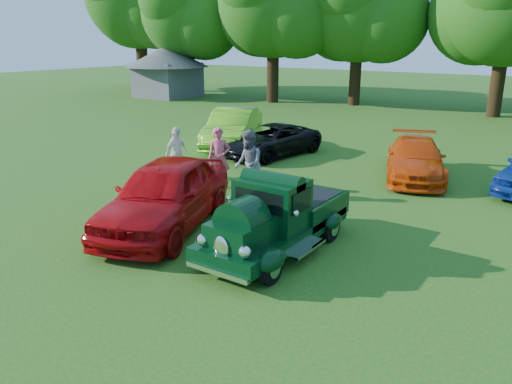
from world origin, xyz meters
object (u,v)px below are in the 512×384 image
Objects in this scene: gazebo at (167,65)px; back_car_lime at (233,128)px; spectator_pink at (219,158)px; spectator_white at (176,153)px; back_car_orange at (415,159)px; hero_pickup at (277,219)px; back_car_black at (272,140)px; spectator_grey at (248,164)px; red_convertible at (165,194)px.

back_car_lime is at bearing -37.99° from gazebo.
spectator_white is (-1.89, 0.12, -0.10)m from spectator_pink.
spectator_pink reaches higher than back_car_orange.
gazebo is at bearing 131.88° from back_car_orange.
hero_pickup is 0.88× the size of back_car_lime.
gazebo reaches higher than hero_pickup.
hero_pickup is 9.19m from back_car_black.
spectator_pink reaches higher than back_car_lime.
spectator_grey is 3.16m from spectator_white.
back_car_lime is 19.67m from gazebo.
spectator_grey is at bearing -50.69° from spectator_pink.
spectator_white is at bearing 135.18° from spectator_pink.
back_car_orange is 2.34× the size of spectator_pink.
back_car_orange is 5.88m from spectator_grey.
spectator_pink is 0.96× the size of spectator_grey.
back_car_lime is at bearing 13.66° from spectator_white.
red_convertible is 8.76m from back_car_orange.
spectator_grey is at bearing -144.88° from back_car_orange.
spectator_white is at bearing -165.29° from back_car_orange.
spectator_white reaches higher than back_car_lime.
back_car_orange is 7.90m from spectator_white.
spectator_pink is (-3.99, 3.01, 0.23)m from hero_pickup.
spectator_pink is at bearing -95.82° from spectator_white.
spectator_grey is 0.31× the size of gazebo.
back_car_lime is 1.09× the size of back_car_orange.
back_car_black is 4.61m from spectator_white.
hero_pickup is 3.93m from spectator_grey.
red_convertible reaches higher than hero_pickup.
gazebo is (-19.76, 20.52, 1.56)m from red_convertible.
back_car_black is (-5.07, 7.66, -0.11)m from hero_pickup.
back_car_black is at bearing -35.27° from gazebo.
red_convertible is 4.54m from spectator_white.
back_car_black is 21.72m from gazebo.
back_car_black is 2.57× the size of spectator_white.
back_car_lime is 1.11× the size of back_car_black.
back_car_lime is 0.76× the size of gazebo.
hero_pickup is 0.97× the size of back_car_black.
back_car_orange is (7.92, -0.48, -0.16)m from back_car_lime.
back_car_orange reaches higher than back_car_black.
spectator_grey reaches higher than spectator_white.
spectator_pink is (1.08, -4.65, 0.34)m from back_car_black.
back_car_lime is 2.56× the size of spectator_pink.
hero_pickup is at bearing -114.58° from back_car_orange.
spectator_white is at bearing -90.98° from back_car_black.
gazebo is (-16.86, 17.03, 1.55)m from spectator_white.
spectator_white is at bearing 152.00° from hero_pickup.
red_convertible is 2.51× the size of spectator_grey.
spectator_grey is 26.52m from gazebo.
back_car_orange is at bearing 99.21° from spectator_grey.
red_convertible reaches higher than back_car_lime.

